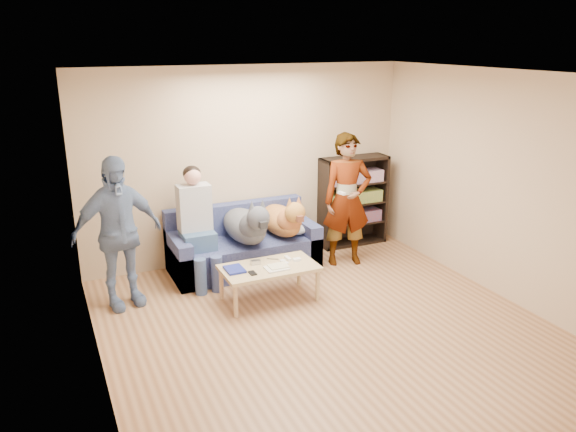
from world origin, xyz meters
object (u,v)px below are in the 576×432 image
person_standing_right (347,200)px  camera_silver (256,262)px  person_seated (197,221)px  sofa (243,248)px  bookshelf (353,199)px  notebook_blue (235,269)px  dog_gray (247,225)px  dog_tan (283,219)px  coffee_table (269,270)px  person_standing_left (117,233)px

person_standing_right → camera_silver: 1.65m
person_standing_right → person_seated: (-1.96, 0.26, -0.11)m
sofa → person_seated: person_seated is taller
person_standing_right → person_seated: size_ratio=1.20×
bookshelf → notebook_blue: bearing=-151.7°
sofa → dog_gray: (-0.01, -0.21, 0.38)m
notebook_blue → dog_tan: 1.29m
camera_silver → dog_gray: 0.74m
camera_silver → person_seated: bearing=120.7°
coffee_table → person_seated: bearing=123.0°
person_standing_left → dog_tan: size_ratio=1.48×
sofa → bookshelf: (1.80, 0.23, 0.40)m
person_standing_left → notebook_blue: size_ratio=6.67×
dog_tan → bookshelf: 1.33m
notebook_blue → sofa: bearing=65.4°
person_standing_left → coffee_table: 1.74m
camera_silver → person_seated: (-0.46, 0.78, 0.33)m
sofa → person_seated: 0.81m
person_standing_left → bookshelf: person_standing_left is taller
notebook_blue → coffee_table: bearing=-7.1°
dog_tan → bookshelf: (1.28, 0.38, 0.03)m
sofa → coffee_table: 1.03m
coffee_table → sofa: bearing=87.4°
dog_gray → person_standing_left: bearing=-171.6°
bookshelf → camera_silver: bearing=-150.0°
sofa → camera_silver: bearing=-100.4°
person_standing_left → coffee_table: (1.57, -0.58, -0.49)m
camera_silver → coffee_table: camera_silver is taller
person_standing_right → notebook_blue: size_ratio=6.80×
camera_silver → dog_tan: size_ratio=0.09×
person_standing_right → bookshelf: person_standing_right is taller
dog_tan → coffee_table: size_ratio=1.07×
dog_gray → dog_tan: 0.53m
person_seated → dog_gray: 0.64m
person_seated → coffee_table: person_seated is taller
camera_silver → person_seated: size_ratio=0.07×
notebook_blue → bookshelf: bookshelf is taller
dog_gray → dog_tan: dog_gray is taller
sofa → dog_tan: 0.65m
dog_tan → notebook_blue: bearing=-139.4°
person_standing_right → bookshelf: (0.46, 0.62, -0.20)m
person_standing_right → dog_tan: (-0.81, 0.25, -0.24)m
dog_gray → bookshelf: (1.81, 0.44, 0.01)m
notebook_blue → camera_silver: camera_silver is taller
camera_silver → dog_tan: 1.04m
coffee_table → person_standing_left: bearing=159.8°
person_standing_left → dog_tan: bearing=-5.1°
person_standing_right → dog_gray: person_standing_right is taller
dog_gray → notebook_blue: bearing=-119.9°
bookshelf → dog_tan: bearing=-163.6°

